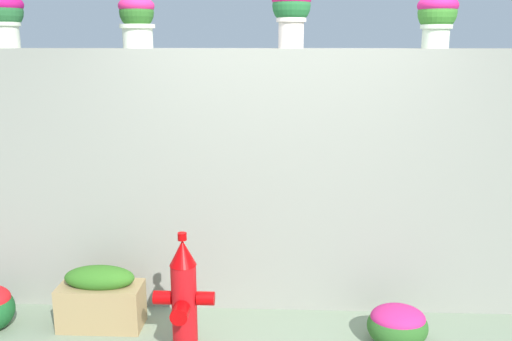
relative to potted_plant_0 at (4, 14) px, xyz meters
name	(u,v)px	position (x,y,z in m)	size (l,w,h in m)	color
stone_wall	(282,181)	(2.14, -0.03, -1.29)	(4.91, 0.34, 2.06)	gray
potted_plant_0	(4,14)	(0.00, 0.00, 0.00)	(0.29, 0.29, 0.42)	beige
potted_plant_1	(137,17)	(1.03, -0.03, -0.03)	(0.27, 0.27, 0.39)	silver
potted_plant_2	(291,9)	(2.19, -0.05, 0.03)	(0.30, 0.30, 0.45)	beige
potted_plant_3	(437,15)	(3.26, -0.07, -0.02)	(0.29, 0.29, 0.40)	silver
fire_hydrant	(184,300)	(1.48, -0.87, -1.92)	(0.42, 0.34, 0.87)	red
flower_bush_right	(398,324)	(2.97, -0.68, -2.16)	(0.43, 0.39, 0.30)	#2C6023
planter_box	(101,298)	(0.79, -0.54, -2.09)	(0.62, 0.29, 0.49)	#A08354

